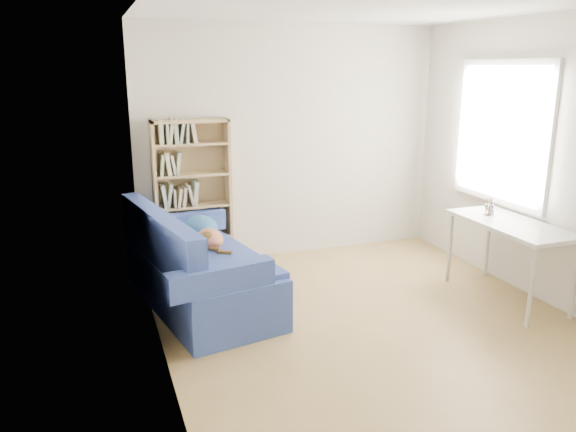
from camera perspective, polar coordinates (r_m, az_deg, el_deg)
The scene contains 6 objects.
ground at distance 5.00m, azimuth 8.25°, elevation -10.55°, with size 4.00×4.00×0.00m, color olive.
room_shell at distance 4.62m, azimuth 9.91°, elevation 8.48°, with size 3.54×4.04×2.62m.
sofa at distance 5.22m, azimuth -9.30°, elevation -5.36°, with size 1.21×2.00×0.91m.
bookshelf at distance 6.07m, azimuth -9.64°, elevation 1.49°, with size 0.81×0.25×1.61m.
desk at distance 5.58m, azimuth 21.68°, elevation -1.32°, with size 0.57×1.24×0.75m.
pen_cup at distance 5.75m, azimuth 19.77°, elevation 0.73°, with size 0.09×0.09×0.17m.
Camera 1 is at (-2.16, -3.97, 2.14)m, focal length 35.00 mm.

